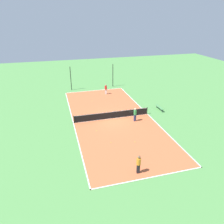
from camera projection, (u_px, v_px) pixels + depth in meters
ground_plane at (112, 118)px, 27.70m from camera, size 80.00×80.00×0.00m
court_surface at (112, 118)px, 27.69m from camera, size 9.86×22.88×0.02m
tennis_net at (112, 115)px, 27.48m from camera, size 9.66×0.10×0.98m
bench at (159, 107)px, 30.01m from camera, size 0.36×1.96×0.45m
player_center_orange at (139, 163)px, 17.84m from camera, size 0.41×0.41×1.71m
player_far_green at (135, 114)px, 26.61m from camera, size 0.97×0.48×1.72m
player_coach_red at (106, 89)px, 35.63m from camera, size 0.45×0.45×1.62m
tennis_ball_far_baseline at (111, 142)px, 22.44m from camera, size 0.07×0.07×0.07m
tennis_ball_left_sideline at (92, 101)px, 33.19m from camera, size 0.07×0.07×0.07m
tennis_ball_midcourt at (97, 131)px, 24.68m from camera, size 0.07×0.07×0.07m
tennis_ball_right_alley at (135, 142)px, 22.55m from camera, size 0.07×0.07×0.07m
fence_post_back_left at (71, 79)px, 37.17m from camera, size 0.12×0.12×4.06m
fence_post_back_right at (113, 76)px, 39.00m from camera, size 0.12×0.12×4.06m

